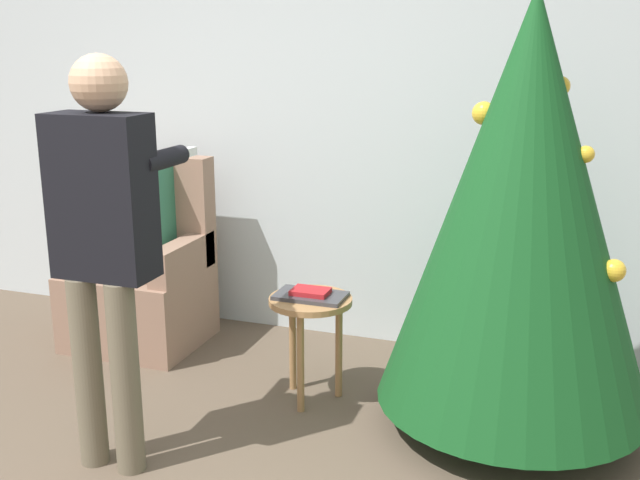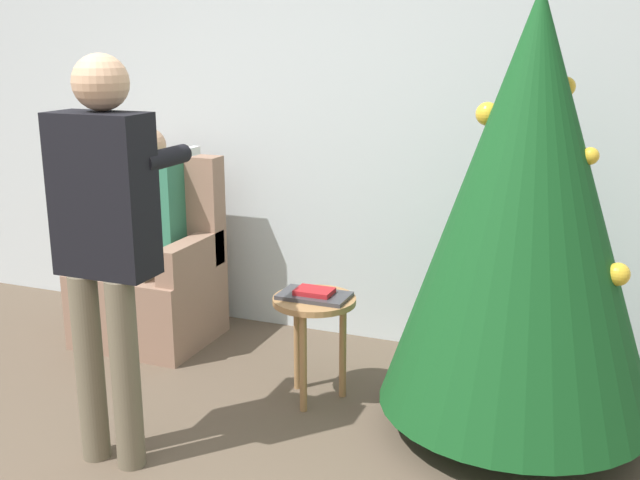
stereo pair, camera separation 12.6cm
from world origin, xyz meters
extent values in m
cube|color=silver|center=(0.00, 2.23, 1.35)|extent=(8.00, 0.06, 2.70)
cylinder|color=brown|center=(1.36, 1.38, 0.07)|extent=(0.10, 0.10, 0.14)
cone|color=#144C1E|center=(1.36, 1.38, 1.07)|extent=(1.23, 1.23, 1.85)
sphere|color=gold|center=(1.17, 1.40, 1.46)|extent=(0.10, 0.10, 0.10)
sphere|color=gold|center=(1.76, 1.30, 0.83)|extent=(0.10, 0.10, 0.10)
sphere|color=gold|center=(1.60, 1.36, 1.30)|extent=(0.07, 0.07, 0.07)
sphere|color=gold|center=(1.47, 1.48, 1.57)|extent=(0.09, 0.09, 0.09)
cube|color=#93705B|center=(-0.83, 1.68, 0.23)|extent=(0.74, 0.64, 0.45)
cube|color=#93705B|center=(-0.83, 1.93, 0.78)|extent=(0.74, 0.14, 0.65)
cube|color=#93705B|center=(-1.14, 1.68, 0.55)|extent=(0.12, 0.57, 0.20)
cube|color=#93705B|center=(-0.52, 1.68, 0.55)|extent=(0.12, 0.57, 0.20)
cylinder|color=#6B604C|center=(-0.93, 1.48, 0.23)|extent=(0.11, 0.11, 0.45)
cylinder|color=#6B604C|center=(-0.73, 1.48, 0.23)|extent=(0.11, 0.11, 0.45)
cube|color=#6B604C|center=(-0.83, 1.63, 0.51)|extent=(0.32, 0.40, 0.12)
cube|color=#337A5B|center=(-0.83, 1.78, 0.82)|extent=(0.36, 0.20, 0.50)
sphere|color=tan|center=(-0.83, 1.78, 1.17)|extent=(0.20, 0.20, 0.20)
cylinder|color=#6B604C|center=(-0.29, 0.47, 0.42)|extent=(0.12, 0.12, 0.83)
cylinder|color=#6B604C|center=(-0.11, 0.47, 0.42)|extent=(0.12, 0.12, 0.83)
cube|color=black|center=(-0.20, 0.53, 1.16)|extent=(0.40, 0.20, 0.66)
sphere|color=tan|center=(-0.20, 0.57, 1.60)|extent=(0.23, 0.23, 0.23)
cylinder|color=black|center=(-0.37, 0.72, 1.29)|extent=(0.08, 0.30, 0.08)
cylinder|color=black|center=(-0.03, 0.72, 1.29)|extent=(0.08, 0.30, 0.08)
cube|color=white|center=(-0.03, 0.91, 1.29)|extent=(0.04, 0.14, 0.04)
cylinder|color=#A37547|center=(0.39, 1.33, 0.52)|extent=(0.41, 0.41, 0.03)
cylinder|color=#A37547|center=(0.39, 1.19, 0.25)|extent=(0.04, 0.04, 0.51)
cylinder|color=#A37547|center=(0.51, 1.40, 0.25)|extent=(0.04, 0.04, 0.51)
cylinder|color=#A37547|center=(0.26, 1.40, 0.25)|extent=(0.04, 0.04, 0.51)
cube|color=#38383D|center=(0.39, 1.33, 0.55)|extent=(0.34, 0.20, 0.02)
cube|color=#B21E23|center=(0.39, 1.33, 0.57)|extent=(0.18, 0.13, 0.02)
camera|label=1|loc=(1.58, -1.93, 1.76)|focal=42.00mm
camera|label=2|loc=(1.70, -1.89, 1.76)|focal=42.00mm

